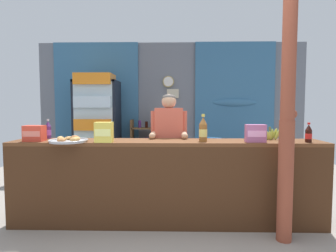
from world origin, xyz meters
TOP-DOWN VIEW (x-y plane):
  - ground_plane at (0.00, 1.20)m, footprint 7.82×7.82m
  - back_wall_curtained at (-0.03, 3.05)m, footprint 5.40×0.22m
  - stall_counter at (-0.02, 0.42)m, footprint 3.61×0.48m
  - timber_post at (1.20, 0.11)m, footprint 0.17×0.15m
  - drink_fridge at (-1.37, 2.42)m, footprint 0.77×0.67m
  - bottle_shelf_rack at (-0.55, 2.75)m, footprint 0.48×0.28m
  - plastic_lawn_chair at (0.75, 2.16)m, footprint 0.61×0.61m
  - shopkeeper at (-0.01, 0.93)m, footprint 0.48×0.42m
  - soda_bottle_iced_tea at (0.39, 0.46)m, footprint 0.09×0.09m
  - soda_bottle_grape_soda at (-1.50, 0.70)m, footprint 0.07×0.07m
  - soda_bottle_cola at (1.56, 0.41)m, footprint 0.07×0.07m
  - snack_box_wafer at (0.97, 0.41)m, footprint 0.22×0.11m
  - snack_box_crackers at (-1.54, 0.44)m, footprint 0.22×0.15m
  - snack_box_instant_noodle at (-0.72, 0.35)m, footprint 0.19×0.12m
  - pastry_tray at (-1.12, 0.36)m, footprint 0.43×0.43m
  - banana_bunch at (1.21, 0.63)m, footprint 0.27×0.06m

SIDE VIEW (x-z plane):
  - ground_plane at x=0.00m, z-range 0.00..0.00m
  - plastic_lawn_chair at x=0.75m, z-range 0.06..0.92m
  - bottle_shelf_rack at x=-0.55m, z-range 0.03..1.15m
  - stall_counter at x=-0.02m, z-range 0.11..1.09m
  - shopkeeper at x=-0.01m, z-range 0.19..1.74m
  - pastry_tray at x=-1.12m, z-range 0.97..1.04m
  - banana_bunch at x=1.21m, z-range 0.97..1.13m
  - snack_box_crackers at x=-1.54m, z-range 0.99..1.17m
  - drink_fridge at x=-1.37m, z-range 0.09..2.07m
  - soda_bottle_cola at x=1.56m, z-range 0.97..1.19m
  - snack_box_wafer at x=0.97m, z-range 0.99..1.18m
  - soda_bottle_grape_soda at x=-1.50m, z-range 0.97..1.21m
  - snack_box_instant_noodle at x=-0.72m, z-range 0.99..1.21m
  - soda_bottle_iced_tea at x=0.39m, z-range 0.96..1.28m
  - timber_post at x=1.20m, z-range -0.05..2.44m
  - back_wall_curtained at x=-0.03m, z-range 0.04..2.71m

